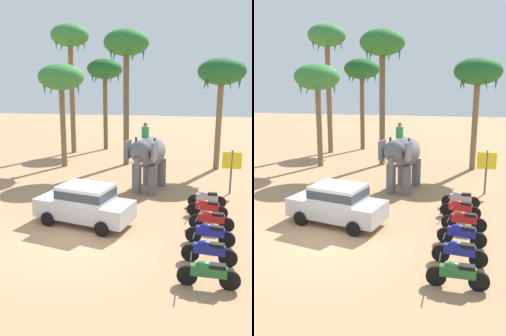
{
  "view_description": "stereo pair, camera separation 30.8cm",
  "coord_description": "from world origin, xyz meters",
  "views": [
    {
      "loc": [
        4.51,
        -11.08,
        5.6
      ],
      "look_at": [
        0.87,
        5.46,
        1.6
      ],
      "focal_mm": 36.08,
      "sensor_mm": 36.0,
      "label": 1
    },
    {
      "loc": [
        4.81,
        -11.01,
        5.6
      ],
      "look_at": [
        0.87,
        5.46,
        1.6
      ],
      "focal_mm": 36.08,
      "sensor_mm": 36.0,
      "label": 2
    }
  ],
  "objects": [
    {
      "name": "ground_plane",
      "position": [
        0.0,
        0.0,
        0.0
      ],
      "size": [
        120.0,
        120.0,
        0.0
      ],
      "primitive_type": "plane",
      "color": "tan"
    },
    {
      "name": "motorcycle_mid_row",
      "position": [
        5.05,
        0.74,
        0.46
      ],
      "size": [
        1.8,
        0.55,
        0.94
      ],
      "color": "black",
      "rests_on": "ground"
    },
    {
      "name": "motorcycle_far_in_row",
      "position": [
        4.99,
        3.49,
        0.46
      ],
      "size": [
        1.79,
        0.56,
        0.94
      ],
      "color": "black",
      "rests_on": "ground"
    },
    {
      "name": "elephant_with_mahout",
      "position": [
        1.81,
        6.98,
        1.99
      ],
      "size": [
        2.11,
        3.99,
        3.88
      ],
      "color": "slate",
      "rests_on": "ground"
    },
    {
      "name": "motorcycle_second_in_row",
      "position": [
        4.99,
        -0.7,
        0.46
      ],
      "size": [
        1.8,
        0.55,
        0.94
      ],
      "color": "black",
      "rests_on": "ground"
    },
    {
      "name": "motorcycle_nearest_camera",
      "position": [
        4.94,
        -2.08,
        0.46
      ],
      "size": [
        1.8,
        0.55,
        0.94
      ],
      "color": "black",
      "rests_on": "ground"
    },
    {
      "name": "car_sedan_foreground",
      "position": [
        -0.06,
        1.68,
        0.93
      ],
      "size": [
        4.36,
        2.48,
        1.7
      ],
      "color": "#B7BABF",
      "rests_on": "ground"
    },
    {
      "name": "palm_tree_behind_elephant",
      "position": [
        -4.12,
        19.28,
        7.07
      ],
      "size": [
        3.2,
        3.2,
        8.21
      ],
      "color": "brown",
      "rests_on": "ground"
    },
    {
      "name": "palm_tree_near_hut",
      "position": [
        5.74,
        13.18,
        6.52
      ],
      "size": [
        3.2,
        3.2,
        7.63
      ],
      "color": "brown",
      "rests_on": "ground"
    },
    {
      "name": "signboard_yellow",
      "position": [
        6.26,
        7.37,
        1.69
      ],
      "size": [
        1.0,
        0.1,
        2.4
      ],
      "color": "#4C4C51",
      "rests_on": "ground"
    },
    {
      "name": "palm_tree_leaning_seaward",
      "position": [
        -0.82,
        13.28,
        8.38
      ],
      "size": [
        3.2,
        3.2,
        9.63
      ],
      "color": "brown",
      "rests_on": "ground"
    },
    {
      "name": "palm_tree_left_of_road",
      "position": [
        -5.14,
        11.7,
        6.2
      ],
      "size": [
        3.2,
        3.2,
        7.28
      ],
      "color": "brown",
      "rests_on": "ground"
    },
    {
      "name": "motorcycle_end_of_row",
      "position": [
        4.99,
        4.8,
        0.46
      ],
      "size": [
        1.8,
        0.55,
        0.94
      ],
      "color": "black",
      "rests_on": "ground"
    },
    {
      "name": "palm_tree_far_back",
      "position": [
        -6.45,
        17.03,
        9.45
      ],
      "size": [
        3.2,
        3.2,
        10.81
      ],
      "color": "brown",
      "rests_on": "ground"
    },
    {
      "name": "motorcycle_fourth_in_row",
      "position": [
        5.13,
        2.09,
        0.46
      ],
      "size": [
        1.8,
        0.55,
        0.94
      ],
      "color": "black",
      "rests_on": "ground"
    }
  ]
}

